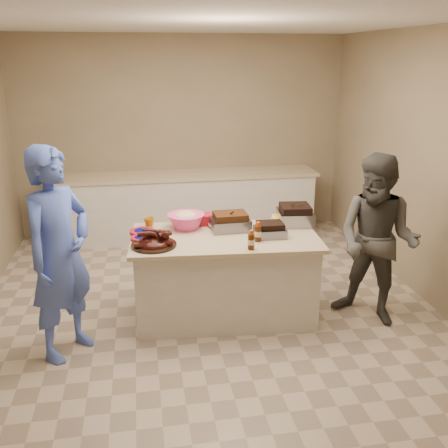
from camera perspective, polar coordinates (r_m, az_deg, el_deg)
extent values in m
cube|color=#47230F|center=(4.81, 0.73, -0.66)|extent=(0.37, 0.29, 0.11)
cube|color=black|center=(4.66, 5.27, -1.39)|extent=(0.28, 0.24, 0.08)
cube|color=gray|center=(5.02, 8.06, 0.01)|extent=(0.37, 0.37, 0.13)
cylinder|color=silver|center=(4.99, 1.09, 0.06)|extent=(0.37, 0.37, 0.05)
cube|color=gold|center=(5.04, 7.33, 0.12)|extent=(0.31, 0.23, 0.08)
cylinder|color=#401E08|center=(4.33, 3.10, -2.90)|extent=(0.06, 0.06, 0.17)
cylinder|color=#401E08|center=(4.52, 3.87, -1.97)|extent=(0.07, 0.07, 0.18)
cylinder|color=#D8AA00|center=(4.73, -0.85, -0.97)|extent=(0.05, 0.05, 0.13)
imported|color=silver|center=(4.87, -1.02, -0.40)|extent=(0.14, 0.05, 0.14)
cylinder|color=maroon|center=(4.78, -9.32, -1.04)|extent=(0.25, 0.25, 0.03)
cylinder|color=maroon|center=(4.61, -9.45, -1.78)|extent=(0.20, 0.20, 0.03)
imported|color=#AB710B|center=(4.93, -8.52, -0.37)|extent=(0.11, 0.10, 0.10)
cube|color=maroon|center=(4.97, -1.64, 0.00)|extent=(0.21, 0.16, 0.10)
imported|color=#4965CD|center=(4.63, -17.12, -13.63)|extent=(1.81, 1.60, 0.43)
imported|color=#4A4843|center=(5.11, 16.22, -10.30)|extent=(1.69, 1.68, 0.61)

